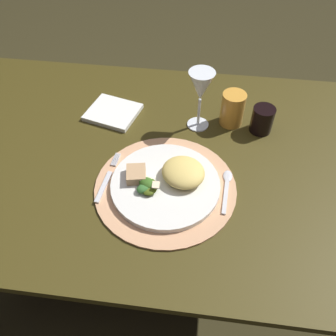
{
  "coord_description": "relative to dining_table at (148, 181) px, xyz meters",
  "views": [
    {
      "loc": [
        0.15,
        -0.66,
        1.41
      ],
      "look_at": [
        0.07,
        -0.06,
        0.73
      ],
      "focal_mm": 37.97,
      "sensor_mm": 36.0,
      "label": 1
    }
  ],
  "objects": [
    {
      "name": "placemat",
      "position": [
        0.07,
        -0.11,
        0.12
      ],
      "size": [
        0.36,
        0.36,
        0.01
      ],
      "primitive_type": "cylinder",
      "color": "tan",
      "rests_on": "dining_table"
    },
    {
      "name": "dining_table",
      "position": [
        0.0,
        0.0,
        0.0
      ],
      "size": [
        1.32,
        0.83,
        0.71
      ],
      "color": "#3C3311",
      "rests_on": "ground"
    },
    {
      "name": "spoon",
      "position": [
        0.22,
        -0.09,
        0.12
      ],
      "size": [
        0.02,
        0.14,
        0.01
      ],
      "color": "silver",
      "rests_on": "placemat"
    },
    {
      "name": "dark_tumbler",
      "position": [
        0.31,
        0.14,
        0.16
      ],
      "size": [
        0.06,
        0.06,
        0.08
      ],
      "primitive_type": "cylinder",
      "color": "black",
      "rests_on": "dining_table"
    },
    {
      "name": "pasta_serving",
      "position": [
        0.11,
        -0.09,
        0.16
      ],
      "size": [
        0.15,
        0.15,
        0.04
      ],
      "primitive_type": "ellipsoid",
      "rotation": [
        0.0,
        0.0,
        2.44
      ],
      "color": "#E2C263",
      "rests_on": "dinner_plate"
    },
    {
      "name": "ground_plane",
      "position": [
        0.0,
        0.0,
        -0.59
      ],
      "size": [
        6.0,
        6.0,
        0.0
      ],
      "primitive_type": "plane",
      "color": "#322D17"
    },
    {
      "name": "amber_tumbler",
      "position": [
        0.23,
        0.16,
        0.17
      ],
      "size": [
        0.07,
        0.07,
        0.1
      ],
      "primitive_type": "cylinder",
      "color": "gold",
      "rests_on": "dining_table"
    },
    {
      "name": "bread_piece",
      "position": [
        -0.01,
        -0.1,
        0.15
      ],
      "size": [
        0.06,
        0.06,
        0.02
      ],
      "primitive_type": "cube",
      "rotation": [
        0.0,
        0.0,
        4.9
      ],
      "color": "tan",
      "rests_on": "dinner_plate"
    },
    {
      "name": "napkin",
      "position": [
        -0.13,
        0.15,
        0.12
      ],
      "size": [
        0.17,
        0.16,
        0.01
      ],
      "primitive_type": "cube",
      "rotation": [
        0.0,
        0.0,
        -0.26
      ],
      "color": "white",
      "rests_on": "dining_table"
    },
    {
      "name": "wine_glass",
      "position": [
        0.13,
        0.14,
        0.25
      ],
      "size": [
        0.07,
        0.07,
        0.18
      ],
      "color": "silver",
      "rests_on": "dining_table"
    },
    {
      "name": "fork",
      "position": [
        -0.08,
        -0.11,
        0.12
      ],
      "size": [
        0.03,
        0.17,
        0.0
      ],
      "color": "silver",
      "rests_on": "placemat"
    },
    {
      "name": "salad_greens",
      "position": [
        0.03,
        -0.14,
        0.15
      ],
      "size": [
        0.06,
        0.06,
        0.02
      ],
      "color": "#485A16",
      "rests_on": "dinner_plate"
    },
    {
      "name": "dinner_plate",
      "position": [
        0.07,
        -0.11,
        0.13
      ],
      "size": [
        0.27,
        0.27,
        0.01
      ],
      "primitive_type": "cylinder",
      "color": "silver",
      "rests_on": "placemat"
    }
  ]
}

